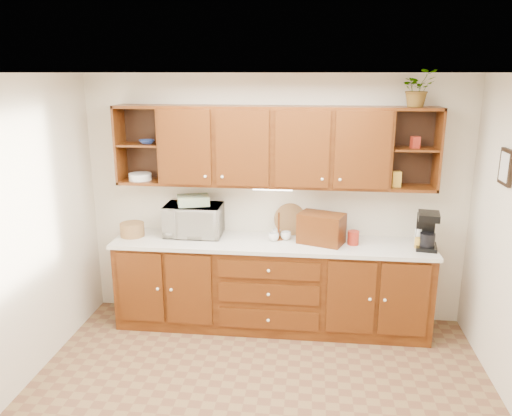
% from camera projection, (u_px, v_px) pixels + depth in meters
% --- Properties ---
extents(floor, '(4.00, 4.00, 0.00)m').
position_uv_depth(floor, '(255.00, 413.00, 3.94)').
color(floor, brown).
rests_on(floor, ground).
extents(ceiling, '(4.00, 4.00, 0.00)m').
position_uv_depth(ceiling, '(255.00, 73.00, 3.26)').
color(ceiling, white).
rests_on(ceiling, back_wall).
extents(back_wall, '(4.00, 0.00, 4.00)m').
position_uv_depth(back_wall, '(274.00, 200.00, 5.28)').
color(back_wall, beige).
rests_on(back_wall, floor).
extents(base_cabinets, '(3.20, 0.60, 0.90)m').
position_uv_depth(base_cabinets, '(271.00, 285.00, 5.22)').
color(base_cabinets, '#371606').
rests_on(base_cabinets, floor).
extents(countertop, '(3.24, 0.64, 0.04)m').
position_uv_depth(countertop, '(271.00, 243.00, 5.08)').
color(countertop, silver).
rests_on(countertop, base_cabinets).
extents(upper_cabinets, '(3.20, 0.33, 0.80)m').
position_uv_depth(upper_cabinets, '(274.00, 146.00, 4.97)').
color(upper_cabinets, '#371606').
rests_on(upper_cabinets, back_wall).
extents(undercabinet_light, '(0.40, 0.05, 0.02)m').
position_uv_depth(undercabinet_light, '(273.00, 189.00, 5.03)').
color(undercabinet_light, white).
rests_on(undercabinet_light, upper_cabinets).
extents(framed_picture, '(0.03, 0.24, 0.30)m').
position_uv_depth(framed_picture, '(506.00, 167.00, 4.11)').
color(framed_picture, black).
rests_on(framed_picture, right_wall).
extents(wicker_basket, '(0.29, 0.29, 0.14)m').
position_uv_depth(wicker_basket, '(132.00, 230.00, 5.24)').
color(wicker_basket, olive).
rests_on(wicker_basket, countertop).
extents(microwave, '(0.60, 0.41, 0.33)m').
position_uv_depth(microwave, '(194.00, 220.00, 5.25)').
color(microwave, beige).
rests_on(microwave, countertop).
extents(towel_stack, '(0.38, 0.33, 0.10)m').
position_uv_depth(towel_stack, '(193.00, 200.00, 5.19)').
color(towel_stack, '#E6D56C').
rests_on(towel_stack, microwave).
extents(wine_bottle, '(0.09, 0.09, 0.29)m').
position_uv_depth(wine_bottle, '(209.00, 224.00, 5.18)').
color(wine_bottle, black).
rests_on(wine_bottle, countertop).
extents(woven_tray, '(0.35, 0.18, 0.34)m').
position_uv_depth(woven_tray, '(290.00, 234.00, 5.30)').
color(woven_tray, olive).
rests_on(woven_tray, countertop).
extents(bread_box, '(0.51, 0.41, 0.31)m').
position_uv_depth(bread_box, '(321.00, 228.00, 5.00)').
color(bread_box, '#371606').
rests_on(bread_box, countertop).
extents(mug_tree, '(0.24, 0.25, 0.29)m').
position_uv_depth(mug_tree, '(279.00, 235.00, 5.14)').
color(mug_tree, '#371606').
rests_on(mug_tree, countertop).
extents(canister_red, '(0.13, 0.13, 0.14)m').
position_uv_depth(canister_red, '(353.00, 238.00, 4.98)').
color(canister_red, '#9E2616').
rests_on(canister_red, countertop).
extents(canister_white, '(0.10, 0.10, 0.17)m').
position_uv_depth(canister_white, '(418.00, 237.00, 4.96)').
color(canister_white, white).
rests_on(canister_white, countertop).
extents(canister_yellow, '(0.11, 0.11, 0.10)m').
position_uv_depth(canister_yellow, '(419.00, 243.00, 4.88)').
color(canister_yellow, gold).
rests_on(canister_yellow, countertop).
extents(coffee_maker, '(0.23, 0.28, 0.36)m').
position_uv_depth(coffee_maker, '(427.00, 231.00, 4.85)').
color(coffee_maker, black).
rests_on(coffee_maker, countertop).
extents(bowl_stack, '(0.21, 0.21, 0.04)m').
position_uv_depth(bowl_stack, '(147.00, 142.00, 5.09)').
color(bowl_stack, navy).
rests_on(bowl_stack, upper_cabinets).
extents(plate_stack, '(0.31, 0.31, 0.07)m').
position_uv_depth(plate_stack, '(140.00, 177.00, 5.20)').
color(plate_stack, white).
rests_on(plate_stack, upper_cabinets).
extents(pantry_box_yellow, '(0.09, 0.08, 0.15)m').
position_uv_depth(pantry_box_yellow, '(396.00, 179.00, 4.88)').
color(pantry_box_yellow, gold).
rests_on(pantry_box_yellow, upper_cabinets).
extents(pantry_box_red, '(0.09, 0.08, 0.11)m').
position_uv_depth(pantry_box_red, '(415.00, 142.00, 4.78)').
color(pantry_box_red, '#9E2616').
rests_on(pantry_box_red, upper_cabinets).
extents(potted_plant, '(0.37, 0.34, 0.35)m').
position_uv_depth(potted_plant, '(418.00, 88.00, 4.62)').
color(potted_plant, '#999999').
rests_on(potted_plant, upper_cabinets).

